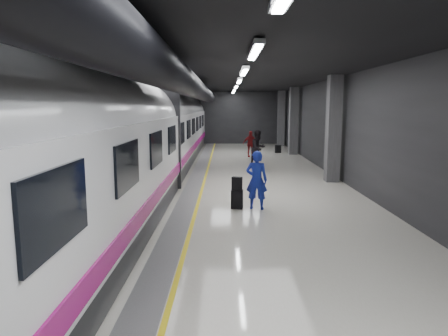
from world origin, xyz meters
TOP-DOWN VIEW (x-y plane):
  - ground at (0.00, 0.00)m, footprint 40.00×40.00m
  - platform_hall at (-0.29, 0.96)m, footprint 10.02×40.02m
  - train at (-3.25, -0.00)m, footprint 3.05×38.00m
  - traveler_main at (0.94, -2.73)m, footprint 0.75×0.57m
  - suitcase_main at (0.33, -2.68)m, footprint 0.40×0.28m
  - shoulder_bag at (0.33, -2.67)m, footprint 0.35×0.26m
  - traveler_far_a at (1.75, 6.63)m, footprint 1.21×1.17m
  - traveler_far_b at (1.57, 10.64)m, footprint 1.04×0.59m
  - suitcase_far at (3.66, 12.79)m, footprint 0.44×0.36m

SIDE VIEW (x-z plane):
  - ground at x=0.00m, z-range 0.00..0.00m
  - suitcase_far at x=3.66m, z-range 0.00..0.55m
  - suitcase_main at x=0.33m, z-range 0.00..0.60m
  - shoulder_bag at x=0.33m, z-range 0.60..1.01m
  - traveler_far_b at x=1.57m, z-range 0.00..1.67m
  - traveler_main at x=0.94m, z-range 0.00..1.85m
  - traveler_far_a at x=1.75m, z-range 0.00..1.96m
  - train at x=-3.25m, z-range 0.04..4.09m
  - platform_hall at x=-0.29m, z-range 1.28..5.79m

